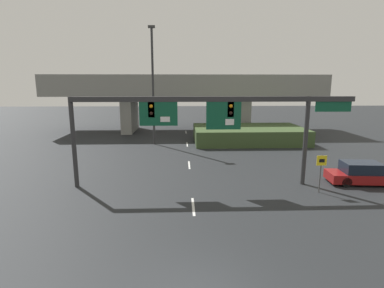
# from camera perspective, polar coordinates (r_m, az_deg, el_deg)

# --- Properties ---
(lane_markings) EXTENTS (0.14, 36.08, 0.01)m
(lane_markings) POSITION_cam_1_polar(r_m,az_deg,el_deg) (24.53, -0.54, -4.01)
(lane_markings) COLOR silver
(lane_markings) RESTS_ON ground
(signal_gantry) EXTENTS (17.80, 0.44, 5.75)m
(signal_gantry) POSITION_cam_1_polar(r_m,az_deg,el_deg) (18.81, 2.83, 5.84)
(signal_gantry) COLOR #2D2D30
(signal_gantry) RESTS_ON ground
(speed_limit_sign) EXTENTS (0.60, 0.11, 2.37)m
(speed_limit_sign) POSITION_cam_1_polar(r_m,az_deg,el_deg) (19.66, 23.35, -4.24)
(speed_limit_sign) COLOR #4C4C4C
(speed_limit_sign) RESTS_ON ground
(highway_light_pole_near) EXTENTS (0.70, 0.36, 12.34)m
(highway_light_pole_near) POSITION_cam_1_polar(r_m,az_deg,el_deg) (32.51, -7.45, 11.37)
(highway_light_pole_near) COLOR #2D2D30
(highway_light_pole_near) RESTS_ON ground
(overpass_bridge) EXTENTS (36.52, 8.31, 7.63)m
(overpass_bridge) POSITION_cam_1_polar(r_m,az_deg,el_deg) (41.73, -1.22, 9.87)
(overpass_bridge) COLOR gray
(overpass_bridge) RESTS_ON ground
(grass_embankment) EXTENTS (12.24, 7.46, 1.67)m
(grass_embankment) POSITION_cam_1_polar(r_m,az_deg,el_deg) (34.79, 10.65, 1.83)
(grass_embankment) COLOR #384C28
(grass_embankment) RESTS_ON ground
(parked_sedan_near_right) EXTENTS (4.68, 2.19, 1.46)m
(parked_sedan_near_right) POSITION_cam_1_polar(r_m,az_deg,el_deg) (22.93, 29.73, -4.94)
(parked_sedan_near_right) COLOR maroon
(parked_sedan_near_right) RESTS_ON ground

